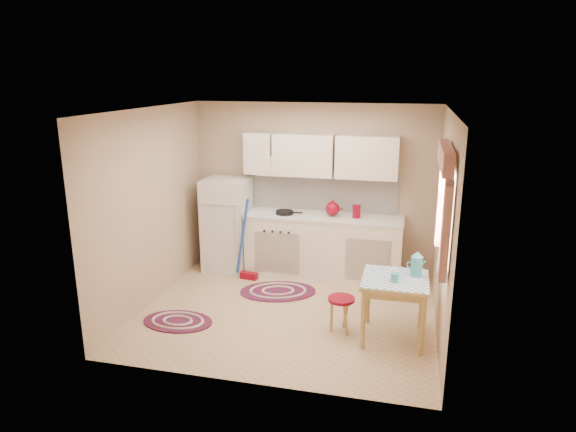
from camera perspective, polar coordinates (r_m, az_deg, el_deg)
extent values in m
plane|color=tan|center=(6.59, -0.03, -10.55)|extent=(3.60, 3.60, 0.00)
cube|color=silver|center=(5.93, -0.03, 11.70)|extent=(3.60, 3.20, 0.04)
cube|color=tan|center=(7.66, 2.78, 3.11)|extent=(3.60, 0.04, 2.50)
cube|color=tan|center=(4.67, -4.65, -5.15)|extent=(3.60, 0.04, 2.50)
cube|color=tan|center=(6.78, -15.00, 0.94)|extent=(0.04, 3.20, 2.50)
cube|color=tan|center=(5.99, 16.95, -1.10)|extent=(0.04, 3.20, 2.50)
cube|color=white|center=(7.63, 3.68, 2.63)|extent=(2.25, 0.03, 0.55)
cube|color=white|center=(7.38, 3.55, 6.73)|extent=(2.25, 0.33, 0.60)
cube|color=white|center=(5.38, 17.27, 0.34)|extent=(0.04, 0.85, 0.95)
cube|color=silver|center=(7.79, -6.80, -0.94)|extent=(0.65, 0.60, 1.40)
cube|color=white|center=(7.55, 3.95, -3.47)|extent=(2.25, 0.60, 0.88)
cube|color=silver|center=(7.42, 4.02, -0.11)|extent=(2.27, 0.62, 0.04)
cylinder|color=black|center=(7.47, -0.39, 0.40)|extent=(0.28, 0.28, 0.05)
cylinder|color=maroon|center=(7.33, 7.61, 0.41)|extent=(0.14, 0.14, 0.16)
cube|color=tan|center=(5.95, 11.66, -10.05)|extent=(0.72, 0.72, 0.72)
cylinder|color=maroon|center=(6.07, 5.90, -10.83)|extent=(0.41, 0.41, 0.42)
cylinder|color=teal|center=(5.69, 11.79, -6.75)|extent=(0.10, 0.10, 0.10)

